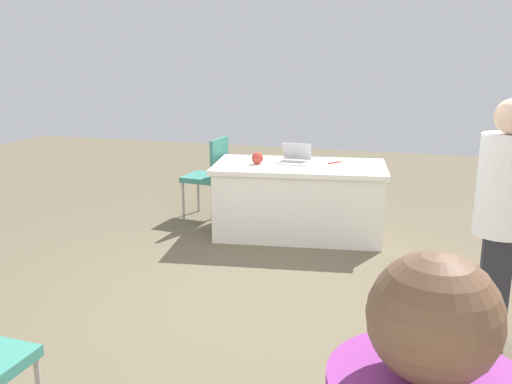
# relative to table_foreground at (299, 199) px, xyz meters

# --- Properties ---
(ground_plane) EXTENTS (14.40, 14.40, 0.00)m
(ground_plane) POSITION_rel_table_foreground_xyz_m (-0.01, 1.86, -0.39)
(ground_plane) COLOR brown
(table_foreground) EXTENTS (1.92, 1.14, 0.78)m
(table_foreground) POSITION_rel_table_foreground_xyz_m (0.00, 0.00, 0.00)
(table_foreground) COLOR silver
(table_foreground) RESTS_ON ground
(chair_by_pillar) EXTENTS (0.48, 0.48, 0.97)m
(chair_by_pillar) POSITION_rel_table_foreground_xyz_m (1.13, -0.30, 0.17)
(chair_by_pillar) COLOR #9E9993
(chair_by_pillar) RESTS_ON ground
(person_attendee_browsing) EXTENTS (0.37, 0.37, 1.68)m
(person_attendee_browsing) POSITION_rel_table_foreground_xyz_m (-1.72, 2.01, 0.55)
(person_attendee_browsing) COLOR #26262D
(person_attendee_browsing) RESTS_ON ground
(laptop_silver) EXTENTS (0.32, 0.29, 0.21)m
(laptop_silver) POSITION_rel_table_foreground_xyz_m (0.07, -0.06, 0.42)
(laptop_silver) COLOR silver
(laptop_silver) RESTS_ON table_foreground
(yarn_ball) EXTENTS (0.13, 0.13, 0.13)m
(yarn_ball) POSITION_rel_table_foreground_xyz_m (0.44, 0.09, 0.45)
(yarn_ball) COLOR #B2382D
(yarn_ball) RESTS_ON table_foreground
(scissors_red) EXTENTS (0.14, 0.16, 0.01)m
(scissors_red) POSITION_rel_table_foreground_xyz_m (-0.34, -0.19, 0.39)
(scissors_red) COLOR red
(scissors_red) RESTS_ON table_foreground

